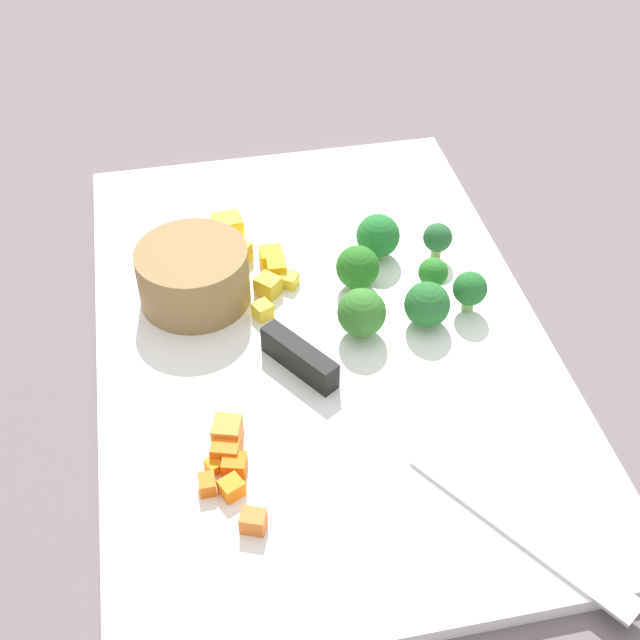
# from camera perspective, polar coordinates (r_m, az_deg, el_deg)

# --- Properties ---
(ground_plane) EXTENTS (4.00, 4.00, 0.00)m
(ground_plane) POSITION_cam_1_polar(r_m,az_deg,el_deg) (0.68, 0.00, -1.37)
(ground_plane) COLOR #695E60
(cutting_board) EXTENTS (0.51, 0.34, 0.01)m
(cutting_board) POSITION_cam_1_polar(r_m,az_deg,el_deg) (0.67, 0.00, -1.00)
(cutting_board) COLOR white
(cutting_board) RESTS_ON ground_plane
(prep_bowl) EXTENTS (0.09, 0.09, 0.05)m
(prep_bowl) POSITION_cam_1_polar(r_m,az_deg,el_deg) (0.69, -8.37, 2.94)
(prep_bowl) COLOR olive
(prep_bowl) RESTS_ON cutting_board
(chef_knife) EXTENTS (0.27, 0.19, 0.02)m
(chef_knife) POSITION_cam_1_polar(r_m,az_deg,el_deg) (0.61, 2.44, -5.43)
(chef_knife) COLOR silver
(chef_knife) RESTS_ON cutting_board
(carrot_dice_0) EXTENTS (0.01, 0.01, 0.01)m
(carrot_dice_0) POSITION_cam_1_polar(r_m,az_deg,el_deg) (0.57, -7.45, -10.72)
(carrot_dice_0) COLOR orange
(carrot_dice_0) RESTS_ON cutting_board
(carrot_dice_1) EXTENTS (0.01, 0.01, 0.01)m
(carrot_dice_1) POSITION_cam_1_polar(r_m,az_deg,el_deg) (0.58, -7.04, -9.54)
(carrot_dice_1) COLOR orange
(carrot_dice_1) RESTS_ON cutting_board
(carrot_dice_2) EXTENTS (0.02, 0.02, 0.01)m
(carrot_dice_2) POSITION_cam_1_polar(r_m,az_deg,el_deg) (0.58, -5.68, -9.51)
(carrot_dice_2) COLOR orange
(carrot_dice_2) RESTS_ON cutting_board
(carrot_dice_3) EXTENTS (0.02, 0.02, 0.01)m
(carrot_dice_3) POSITION_cam_1_polar(r_m,az_deg,el_deg) (0.55, -4.43, -13.11)
(carrot_dice_3) COLOR orange
(carrot_dice_3) RESTS_ON cutting_board
(carrot_dice_4) EXTENTS (0.02, 0.02, 0.01)m
(carrot_dice_4) POSITION_cam_1_polar(r_m,az_deg,el_deg) (0.56, -5.87, -10.96)
(carrot_dice_4) COLOR orange
(carrot_dice_4) RESTS_ON cutting_board
(carrot_dice_5) EXTENTS (0.02, 0.02, 0.01)m
(carrot_dice_5) POSITION_cam_1_polar(r_m,az_deg,el_deg) (0.58, -6.26, -8.64)
(carrot_dice_5) COLOR orange
(carrot_dice_5) RESTS_ON cutting_board
(carrot_dice_6) EXTENTS (0.02, 0.02, 0.02)m
(carrot_dice_6) POSITION_cam_1_polar(r_m,az_deg,el_deg) (0.59, -6.14, -7.37)
(carrot_dice_6) COLOR orange
(carrot_dice_6) RESTS_ON cutting_board
(pepper_dice_0) EXTENTS (0.02, 0.03, 0.02)m
(pepper_dice_0) POSITION_cam_1_polar(r_m,az_deg,el_deg) (0.76, -6.13, 6.11)
(pepper_dice_0) COLOR yellow
(pepper_dice_0) RESTS_ON cutting_board
(pepper_dice_1) EXTENTS (0.02, 0.02, 0.01)m
(pepper_dice_1) POSITION_cam_1_polar(r_m,az_deg,el_deg) (0.75, -8.01, 5.09)
(pepper_dice_1) COLOR yellow
(pepper_dice_1) RESTS_ON cutting_board
(pepper_dice_2) EXTENTS (0.02, 0.02, 0.01)m
(pepper_dice_2) POSITION_cam_1_polar(r_m,az_deg,el_deg) (0.75, -7.11, 5.32)
(pepper_dice_2) COLOR yellow
(pepper_dice_2) RESTS_ON cutting_board
(pepper_dice_3) EXTENTS (0.02, 0.02, 0.02)m
(pepper_dice_3) POSITION_cam_1_polar(r_m,az_deg,el_deg) (0.70, -3.45, 2.28)
(pepper_dice_3) COLOR yellow
(pepper_dice_3) RESTS_ON cutting_board
(pepper_dice_4) EXTENTS (0.02, 0.02, 0.02)m
(pepper_dice_4) POSITION_cam_1_polar(r_m,az_deg,el_deg) (0.71, -2.89, 3.38)
(pepper_dice_4) COLOR yellow
(pepper_dice_4) RESTS_ON cutting_board
(pepper_dice_5) EXTENTS (0.03, 0.03, 0.02)m
(pepper_dice_5) POSITION_cam_1_polar(r_m,az_deg,el_deg) (0.73, -5.49, 4.43)
(pepper_dice_5) COLOR yellow
(pepper_dice_5) RESTS_ON cutting_board
(pepper_dice_6) EXTENTS (0.02, 0.02, 0.01)m
(pepper_dice_6) POSITION_cam_1_polar(r_m,az_deg,el_deg) (0.73, -3.24, 4.18)
(pepper_dice_6) COLOR yellow
(pepper_dice_6) RESTS_ON cutting_board
(pepper_dice_7) EXTENTS (0.02, 0.02, 0.01)m
(pepper_dice_7) POSITION_cam_1_polar(r_m,az_deg,el_deg) (0.75, -8.94, 5.26)
(pepper_dice_7) COLOR yellow
(pepper_dice_7) RESTS_ON cutting_board
(pepper_dice_8) EXTENTS (0.02, 0.02, 0.01)m
(pepper_dice_8) POSITION_cam_1_polar(r_m,az_deg,el_deg) (0.68, -3.81, 0.64)
(pepper_dice_8) COLOR yellow
(pepper_dice_8) RESTS_ON cutting_board
(pepper_dice_9) EXTENTS (0.02, 0.02, 0.01)m
(pepper_dice_9) POSITION_cam_1_polar(r_m,az_deg,el_deg) (0.71, -2.10, 2.66)
(pepper_dice_9) COLOR yellow
(pepper_dice_9) RESTS_ON cutting_board
(broccoli_floret_0) EXTENTS (0.04, 0.04, 0.04)m
(broccoli_floret_0) POSITION_cam_1_polar(r_m,az_deg,el_deg) (0.69, 2.50, 3.47)
(broccoli_floret_0) COLOR #8DB655
(broccoli_floret_0) RESTS_ON cutting_board
(broccoli_floret_1) EXTENTS (0.04, 0.04, 0.04)m
(broccoli_floret_1) POSITION_cam_1_polar(r_m,az_deg,el_deg) (0.73, 3.85, 5.54)
(broccoli_floret_1) COLOR #98C354
(broccoli_floret_1) RESTS_ON cutting_board
(broccoli_floret_2) EXTENTS (0.02, 0.02, 0.03)m
(broccoli_floret_2) POSITION_cam_1_polar(r_m,az_deg,el_deg) (0.73, 7.77, 5.36)
(broccoli_floret_2) COLOR #98AC60
(broccoli_floret_2) RESTS_ON cutting_board
(broccoli_floret_3) EXTENTS (0.04, 0.04, 0.04)m
(broccoli_floret_3) POSITION_cam_1_polar(r_m,az_deg,el_deg) (0.65, 2.77, 0.46)
(broccoli_floret_3) COLOR #85B35D
(broccoli_floret_3) RESTS_ON cutting_board
(broccoli_floret_4) EXTENTS (0.04, 0.04, 0.04)m
(broccoli_floret_4) POSITION_cam_1_polar(r_m,az_deg,el_deg) (0.67, 7.08, 1.00)
(broccoli_floret_4) COLOR #93BB64
(broccoli_floret_4) RESTS_ON cutting_board
(broccoli_floret_5) EXTENTS (0.03, 0.03, 0.04)m
(broccoli_floret_5) POSITION_cam_1_polar(r_m,az_deg,el_deg) (0.68, 9.97, 1.82)
(broccoli_floret_5) COLOR #7FB858
(broccoli_floret_5) RESTS_ON cutting_board
(broccoli_floret_6) EXTENTS (0.02, 0.02, 0.03)m
(broccoli_floret_6) POSITION_cam_1_polar(r_m,az_deg,el_deg) (0.70, 7.48, 3.11)
(broccoli_floret_6) COLOR #80BE5F
(broccoli_floret_6) RESTS_ON cutting_board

